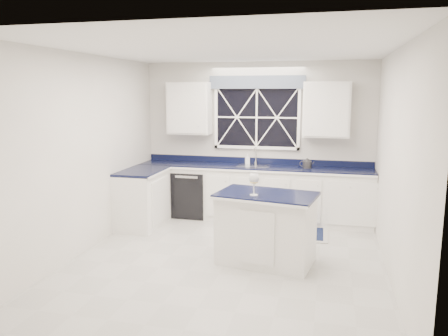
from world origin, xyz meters
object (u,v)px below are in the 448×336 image
(island, at_px, (266,228))
(faucet, at_px, (256,155))
(dishwasher, at_px, (193,193))
(kettle, at_px, (307,163))
(soap_bottle, at_px, (247,159))
(wine_glass, at_px, (254,179))

(island, bearing_deg, faucet, 112.95)
(dishwasher, relative_size, kettle, 3.35)
(dishwasher, bearing_deg, island, -49.74)
(island, height_order, soap_bottle, soap_bottle)
(wine_glass, height_order, soap_bottle, wine_glass)
(dishwasher, xyz_separation_m, island, (1.59, -1.88, 0.05))
(kettle, height_order, wine_glass, wine_glass)
(dishwasher, height_order, kettle, kettle)
(faucet, height_order, island, faucet)
(dishwasher, distance_m, soap_bottle, 1.15)
(dishwasher, relative_size, soap_bottle, 4.79)
(dishwasher, xyz_separation_m, faucet, (1.10, 0.19, 0.69))
(wine_glass, relative_size, soap_bottle, 1.77)
(wine_glass, bearing_deg, faucet, 99.09)
(dishwasher, xyz_separation_m, kettle, (2.00, -0.00, 0.61))
(island, distance_m, soap_bottle, 2.27)
(faucet, bearing_deg, kettle, -12.32)
(dishwasher, height_order, island, island)
(faucet, xyz_separation_m, wine_glass, (0.36, -2.22, 0.03))
(soap_bottle, bearing_deg, wine_glass, -77.32)
(island, xyz_separation_m, soap_bottle, (-0.64, 2.10, 0.56))
(kettle, distance_m, soap_bottle, 1.07)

